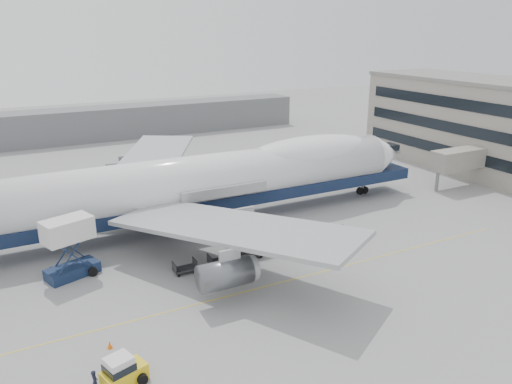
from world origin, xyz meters
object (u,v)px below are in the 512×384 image
catering_truck (69,244)px  ground_worker (95,382)px  airliner (211,180)px  baggage_tug (122,372)px

catering_truck → ground_worker: 18.73m
airliner → baggage_tug: (-17.39, -25.46, -4.64)m
baggage_tug → ground_worker: 1.88m
baggage_tug → catering_truck: bearing=74.9°
baggage_tug → ground_worker: baggage_tug is taller
airliner → baggage_tug: bearing=-124.3°
catering_truck → baggage_tug: 18.54m
airliner → catering_truck: airliner is taller
airliner → catering_truck: size_ratio=10.98×
airliner → baggage_tug: airliner is taller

